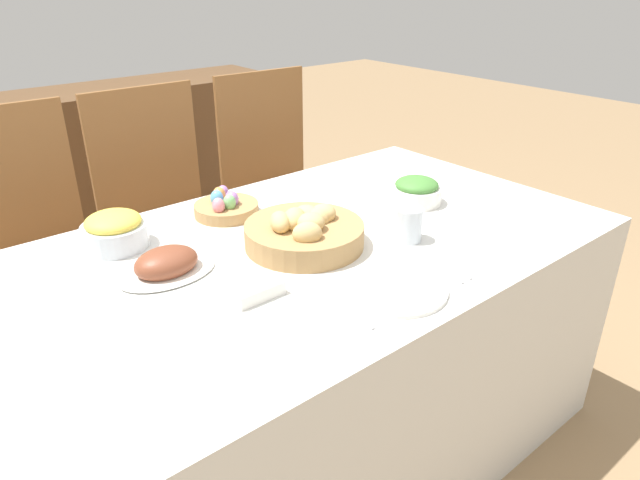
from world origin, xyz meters
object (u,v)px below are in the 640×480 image
Objects in this scene: chair_far_right at (278,188)px; dinner_plate at (395,289)px; knife at (436,270)px; bread_basket at (305,232)px; drinking_cup at (409,224)px; fork at (348,312)px; pineapple_bowl at (114,230)px; butter_dish at (255,290)px; ham_platter at (167,265)px; chair_far_center at (166,219)px; egg_basket at (226,206)px; green_salad_bowl at (416,191)px; spoon at (444,267)px; chair_far_left at (33,256)px; sideboard at (145,166)px.

chair_far_right reaches higher than dinner_plate.
chair_far_right is 1.20m from knife.
bread_basket reaches higher than drinking_cup.
knife is at bearing 0.71° from fork.
chair_far_right is 5.92× the size of pineapple_bowl.
butter_dish reaches higher than fork.
dinner_plate is at bearing -48.20° from ham_platter.
butter_dish is (0.11, -0.22, -0.01)m from ham_platter.
chair_far_center reaches higher than egg_basket.
fork is 0.41m from drinking_cup.
knife is at bearing -24.65° from butter_dish.
spoon is (-0.27, -0.33, -0.04)m from green_salad_bowl.
pineapple_bowl is 1.06× the size of knife.
fork is (-0.15, 0.00, -0.00)m from dinner_plate.
chair_far_center reaches higher than dinner_plate.
chair_far_right is 1.14m from ham_platter.
dinner_plate is (0.37, -0.41, -0.02)m from ham_platter.
bread_basket is 2.65× the size of butter_dish.
chair_far_right reaches higher than ham_platter.
chair_far_left is at bearing 114.55° from dinner_plate.
knife is at bearing 0.00° from dinner_plate.
bread_basket reaches higher than knife.
knife is at bearing -104.33° from chair_far_right.
drinking_cup is at bearing -142.62° from green_salad_bowl.
sideboard is 8.85× the size of spoon.
drinking_cup is at bearing 65.70° from knife.
knife is 1.00× the size of spoon.
green_salad_bowl is 0.45m from knife.
dinner_plate reaches higher than spoon.
fork is 0.22m from butter_dish.
knife is (-0.34, -1.13, 0.19)m from chair_far_right.
sideboard is at bearing 50.26° from chair_far_left.
knife is 1.35× the size of butter_dish.
green_salad_bowl is 0.98× the size of fork.
knife is 0.19m from drinking_cup.
egg_basket is 0.63m from dinner_plate.
fork is at bearing -155.89° from drinking_cup.
sideboard is at bearing 86.89° from knife.
bread_basket is 3.40× the size of drinking_cup.
pineapple_bowl is 1.43× the size of butter_dish.
egg_basket is (-0.35, -1.46, 0.32)m from sideboard.
chair_far_left is 6.28× the size of fork.
fork is at bearing -116.77° from chair_far_right.
knife is (-0.14, -2.09, 0.30)m from sideboard.
fork is at bearing -71.46° from chair_far_left.
sideboard is 8.85× the size of fork.
chair_far_left reaches higher than green_salad_bowl.
bread_basket is 0.50m from pineapple_bowl.
drinking_cup is (0.29, -0.47, 0.02)m from egg_basket.
sideboard is at bearing 79.05° from fork.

